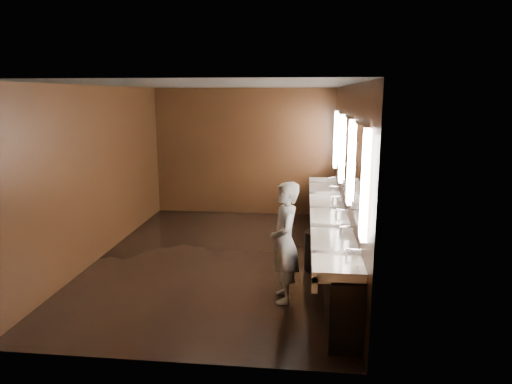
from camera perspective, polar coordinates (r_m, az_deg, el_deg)
floor at (r=7.64m, az=-4.46°, el=-8.27°), size 6.00×6.00×0.00m
ceiling at (r=7.17m, az=-4.83°, el=13.21°), size 4.00×6.00×0.02m
wall_back at (r=10.21m, az=-1.49°, el=5.03°), size 4.00×0.02×2.80m
wall_front at (r=4.44m, az=-11.88°, el=-4.61°), size 4.00×0.02×2.80m
wall_left at (r=7.90m, az=-19.05°, el=2.28°), size 0.02×6.00×2.80m
wall_right at (r=7.18m, az=11.26°, el=1.79°), size 0.02×6.00×2.80m
sink_counter at (r=7.38m, az=9.36°, el=-5.10°), size 0.55×5.40×1.01m
mirror_band at (r=7.12m, az=11.21°, el=4.56°), size 0.06×5.03×1.15m
person at (r=5.92m, az=3.62°, el=-6.29°), size 0.44×0.61×1.58m
trash_bin at (r=7.12m, az=7.68°, el=-7.29°), size 0.48×0.48×0.61m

